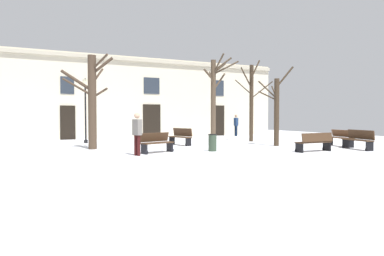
{
  "coord_description": "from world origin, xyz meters",
  "views": [
    {
      "loc": [
        -7.27,
        -14.01,
        1.56
      ],
      "look_at": [
        0.0,
        1.98,
        0.97
      ],
      "focal_mm": 30.56,
      "sensor_mm": 36.0,
      "label": 1
    }
  ],
  "objects_px": {
    "person_by_shop_door": "(137,132)",
    "tree_foreground": "(277,109)",
    "streetlamp": "(85,103)",
    "bench_far_corner": "(341,138)",
    "tree_right_of_center": "(214,95)",
    "bench_near_center_tree": "(315,142)",
    "person_crossing_plaza": "(236,124)",
    "tree_left_of_center": "(92,99)",
    "tree_center": "(251,100)",
    "bench_back_to_back_left": "(157,143)",
    "bench_facing_shops": "(358,139)",
    "litter_bin": "(212,143)",
    "bench_near_lamp": "(181,137)"
  },
  "relations": [
    {
      "from": "bench_facing_shops",
      "to": "tree_right_of_center",
      "type": "bearing_deg",
      "value": -149.46
    },
    {
      "from": "person_by_shop_door",
      "to": "tree_foreground",
      "type": "bearing_deg",
      "value": 77.4
    },
    {
      "from": "bench_facing_shops",
      "to": "person_by_shop_door",
      "type": "relative_size",
      "value": 1.02
    },
    {
      "from": "tree_foreground",
      "to": "tree_left_of_center",
      "type": "height_order",
      "value": "tree_left_of_center"
    },
    {
      "from": "tree_left_of_center",
      "to": "bench_back_to_back_left",
      "type": "bearing_deg",
      "value": -50.92
    },
    {
      "from": "tree_center",
      "to": "tree_left_of_center",
      "type": "bearing_deg",
      "value": -174.24
    },
    {
      "from": "tree_right_of_center",
      "to": "tree_center",
      "type": "xyz_separation_m",
      "value": [
        1.44,
        -2.33,
        -0.39
      ]
    },
    {
      "from": "bench_back_to_back_left",
      "to": "person_by_shop_door",
      "type": "relative_size",
      "value": 0.94
    },
    {
      "from": "bench_facing_shops",
      "to": "person_crossing_plaza",
      "type": "xyz_separation_m",
      "value": [
        0.54,
        11.8,
        0.5
      ]
    },
    {
      "from": "litter_bin",
      "to": "bench_far_corner",
      "type": "xyz_separation_m",
      "value": [
        7.37,
        -0.64,
        0.07
      ]
    },
    {
      "from": "person_by_shop_door",
      "to": "tree_left_of_center",
      "type": "bearing_deg",
      "value": 178.26
    },
    {
      "from": "bench_back_to_back_left",
      "to": "tree_foreground",
      "type": "bearing_deg",
      "value": -14.89
    },
    {
      "from": "tree_center",
      "to": "bench_far_corner",
      "type": "xyz_separation_m",
      "value": [
        2.29,
        -4.91,
        -2.2
      ]
    },
    {
      "from": "tree_foreground",
      "to": "bench_back_to_back_left",
      "type": "distance_m",
      "value": 7.18
    },
    {
      "from": "bench_near_center_tree",
      "to": "person_by_shop_door",
      "type": "bearing_deg",
      "value": -15.15
    },
    {
      "from": "bench_back_to_back_left",
      "to": "person_crossing_plaza",
      "type": "height_order",
      "value": "person_crossing_plaza"
    },
    {
      "from": "tree_foreground",
      "to": "bench_near_lamp",
      "type": "height_order",
      "value": "tree_foreground"
    },
    {
      "from": "tree_center",
      "to": "bench_near_center_tree",
      "type": "xyz_separation_m",
      "value": [
        -1.05,
        -6.4,
        -2.23
      ]
    },
    {
      "from": "litter_bin",
      "to": "person_crossing_plaza",
      "type": "xyz_separation_m",
      "value": [
        7.27,
        9.59,
        0.59
      ]
    },
    {
      "from": "bench_near_lamp",
      "to": "litter_bin",
      "type": "bearing_deg",
      "value": -16.29
    },
    {
      "from": "tree_right_of_center",
      "to": "streetlamp",
      "type": "distance_m",
      "value": 8.41
    },
    {
      "from": "litter_bin",
      "to": "tree_left_of_center",
      "type": "bearing_deg",
      "value": 146.09
    },
    {
      "from": "tree_foreground",
      "to": "bench_near_center_tree",
      "type": "bearing_deg",
      "value": -97.42
    },
    {
      "from": "streetlamp",
      "to": "bench_far_corner",
      "type": "bearing_deg",
      "value": -32.75
    },
    {
      "from": "tree_center",
      "to": "litter_bin",
      "type": "xyz_separation_m",
      "value": [
        -5.08,
        -4.27,
        -2.27
      ]
    },
    {
      "from": "tree_right_of_center",
      "to": "person_by_shop_door",
      "type": "xyz_separation_m",
      "value": [
        -7.22,
        -6.88,
        -2.1
      ]
    },
    {
      "from": "bench_near_lamp",
      "to": "person_by_shop_door",
      "type": "xyz_separation_m",
      "value": [
        -3.47,
        -3.79,
        0.48
      ]
    },
    {
      "from": "streetlamp",
      "to": "litter_bin",
      "type": "relative_size",
      "value": 4.94
    },
    {
      "from": "person_crossing_plaza",
      "to": "person_by_shop_door",
      "type": "bearing_deg",
      "value": 132.56
    },
    {
      "from": "bench_back_to_back_left",
      "to": "person_crossing_plaza",
      "type": "xyz_separation_m",
      "value": [
        9.81,
        9.19,
        0.54
      ]
    },
    {
      "from": "tree_foreground",
      "to": "tree_center",
      "type": "bearing_deg",
      "value": 78.94
    },
    {
      "from": "tree_foreground",
      "to": "bench_far_corner",
      "type": "bearing_deg",
      "value": -29.54
    },
    {
      "from": "tree_foreground",
      "to": "person_crossing_plaza",
      "type": "relative_size",
      "value": 2.43
    },
    {
      "from": "bench_near_center_tree",
      "to": "bench_back_to_back_left",
      "type": "bearing_deg",
      "value": -22.49
    },
    {
      "from": "tree_foreground",
      "to": "bench_back_to_back_left",
      "type": "relative_size",
      "value": 2.64
    },
    {
      "from": "bench_back_to_back_left",
      "to": "person_crossing_plaza",
      "type": "distance_m",
      "value": 13.45
    },
    {
      "from": "bench_near_lamp",
      "to": "person_by_shop_door",
      "type": "relative_size",
      "value": 0.93
    },
    {
      "from": "tree_center",
      "to": "streetlamp",
      "type": "xyz_separation_m",
      "value": [
        -9.81,
        2.87,
        -0.3
      ]
    },
    {
      "from": "tree_right_of_center",
      "to": "litter_bin",
      "type": "height_order",
      "value": "tree_right_of_center"
    },
    {
      "from": "bench_far_corner",
      "to": "bench_back_to_back_left",
      "type": "relative_size",
      "value": 1.13
    },
    {
      "from": "tree_right_of_center",
      "to": "bench_near_center_tree",
      "type": "relative_size",
      "value": 3.12
    },
    {
      "from": "person_by_shop_door",
      "to": "bench_back_to_back_left",
      "type": "bearing_deg",
      "value": 101.13
    },
    {
      "from": "bench_far_corner",
      "to": "bench_facing_shops",
      "type": "bearing_deg",
      "value": -10.65
    },
    {
      "from": "tree_center",
      "to": "bench_facing_shops",
      "type": "height_order",
      "value": "tree_center"
    },
    {
      "from": "bench_near_center_tree",
      "to": "bench_far_corner",
      "type": "bearing_deg",
      "value": -157.39
    },
    {
      "from": "bench_near_center_tree",
      "to": "person_crossing_plaza",
      "type": "distance_m",
      "value": 12.16
    },
    {
      "from": "tree_left_of_center",
      "to": "bench_near_lamp",
      "type": "xyz_separation_m",
      "value": [
        4.76,
        0.25,
        -1.97
      ]
    },
    {
      "from": "streetlamp",
      "to": "bench_back_to_back_left",
      "type": "distance_m",
      "value": 7.35
    },
    {
      "from": "tree_left_of_center",
      "to": "streetlamp",
      "type": "distance_m",
      "value": 3.88
    },
    {
      "from": "litter_bin",
      "to": "bench_far_corner",
      "type": "bearing_deg",
      "value": -4.93
    }
  ]
}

